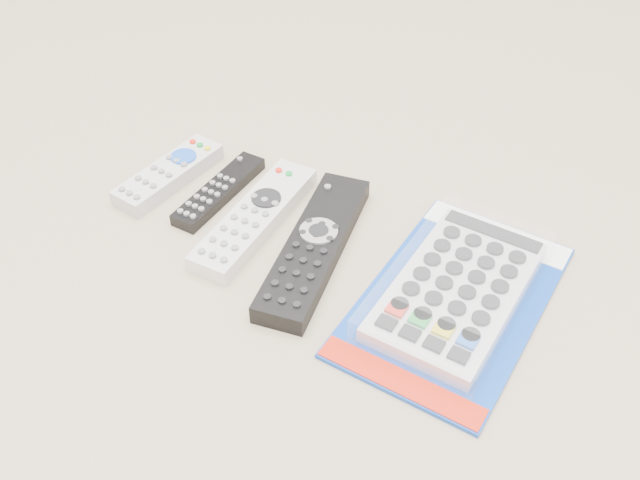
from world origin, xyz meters
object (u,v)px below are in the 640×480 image
at_px(remote_silver_dvd, 255,218).
at_px(jumbo_remote_packaged, 457,288).
at_px(remote_small_grey, 169,174).
at_px(remote_large_black, 315,247).
at_px(remote_slim_black, 219,191).

bearing_deg(remote_silver_dvd, jumbo_remote_packaged, -0.68).
height_order(remote_small_grey, remote_silver_dvd, same).
distance_m(remote_silver_dvd, jumbo_remote_packaged, 0.27).
bearing_deg(remote_small_grey, remote_silver_dvd, -0.73).
bearing_deg(remote_large_black, remote_silver_dvd, 163.09).
distance_m(remote_slim_black, remote_large_black, 0.17).
distance_m(remote_large_black, jumbo_remote_packaged, 0.18).
relative_size(remote_silver_dvd, jumbo_remote_packaged, 0.70).
distance_m(remote_small_grey, remote_large_black, 0.25).
bearing_deg(jumbo_remote_packaged, remote_silver_dvd, -176.86).
xyz_separation_m(remote_large_black, jumbo_remote_packaged, (0.18, 0.00, 0.00)).
distance_m(remote_silver_dvd, remote_large_black, 0.09).
xyz_separation_m(remote_slim_black, remote_large_black, (0.17, -0.05, 0.00)).
relative_size(remote_silver_dvd, remote_large_black, 0.86).
xyz_separation_m(remote_small_grey, remote_large_black, (0.25, -0.05, 0.00)).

